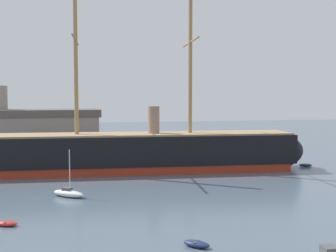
# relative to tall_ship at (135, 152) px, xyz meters

# --- Properties ---
(tall_ship) EXTENTS (70.08, 15.56, 33.69)m
(tall_ship) POSITION_rel_tall_ship_xyz_m (0.00, 0.00, 0.00)
(tall_ship) COLOR maroon
(tall_ship) RESTS_ON ground
(dinghy_near_centre) EXTENTS (2.63, 2.54, 0.60)m
(dinghy_near_centre) POSITION_rel_tall_ship_xyz_m (-0.08, -39.32, -3.31)
(dinghy_near_centre) COLOR #1E284C
(dinghy_near_centre) RESTS_ON ground
(dinghy_mid_left) EXTENTS (2.52, 1.76, 0.55)m
(dinghy_mid_left) POSITION_rel_tall_ship_xyz_m (-17.82, -28.93, -3.34)
(dinghy_mid_left) COLOR #B22D28
(dinghy_mid_left) RESTS_ON ground
(sailboat_alongside_bow) EXTENTS (4.82, 4.30, 6.49)m
(sailboat_alongside_bow) POSITION_rel_tall_ship_xyz_m (-11.56, -17.12, -3.07)
(sailboat_alongside_bow) COLOR silver
(sailboat_alongside_bow) RESTS_ON ground
(dinghy_far_right) EXTENTS (2.69, 1.82, 0.58)m
(dinghy_far_right) POSITION_rel_tall_ship_xyz_m (33.13, -2.03, -3.32)
(dinghy_far_right) COLOR #1E284C
(dinghy_far_right) RESTS_ON ground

